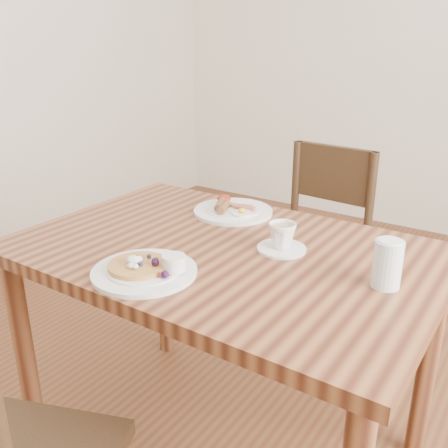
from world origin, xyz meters
name	(u,v)px	position (x,y,z in m)	size (l,w,h in m)	color
ground	(224,448)	(0.00, 0.00, 0.00)	(5.00, 5.00, 0.00)	#5A2D19
dining_table	(224,277)	(0.00, 0.00, 0.65)	(1.20, 0.80, 0.75)	brown
chair_far	(315,240)	(-0.05, 0.78, 0.49)	(0.45, 0.45, 0.88)	#352113
pancake_plate	(146,269)	(-0.07, -0.26, 0.76)	(0.27, 0.27, 0.06)	white
breakfast_plate	(232,210)	(-0.14, 0.26, 0.76)	(0.27, 0.27, 0.04)	white
teacup_saucer	(282,238)	(0.15, 0.07, 0.79)	(0.14, 0.14, 0.08)	white
water_glass	(387,264)	(0.46, 0.02, 0.81)	(0.07, 0.07, 0.12)	silver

